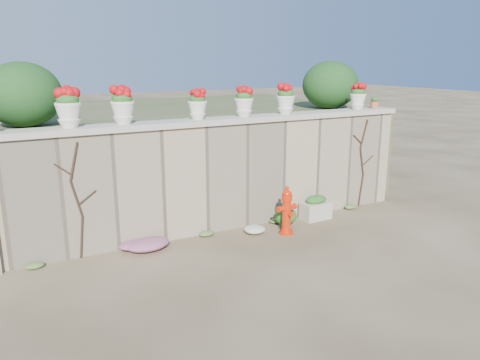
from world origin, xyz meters
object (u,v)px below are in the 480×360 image
fire_hydrant (287,210)px  terracotta_pot (375,103)px  planter_box (316,208)px  urn_pot_0 (68,108)px

fire_hydrant → terracotta_pot: 3.44m
terracotta_pot → fire_hydrant: bearing=-162.6°
fire_hydrant → planter_box: fire_hydrant is taller
fire_hydrant → urn_pot_0: 4.11m
planter_box → urn_pot_0: urn_pot_0 is taller
fire_hydrant → urn_pot_0: (-3.51, 0.88, 1.95)m
fire_hydrant → planter_box: size_ratio=1.51×
fire_hydrant → terracotta_pot: bearing=11.6°
urn_pot_0 → planter_box: bearing=-5.8°
urn_pot_0 → terracotta_pot: bearing=0.0°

